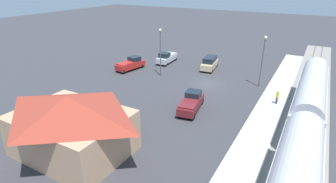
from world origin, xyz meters
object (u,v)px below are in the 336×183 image
pedestrian_on_platform (277,96)px  station_building (71,124)px  light_pole_near_platform (263,55)px  pickup_maroon (191,102)px  light_pole_lot_center (160,47)px  pickup_red (131,64)px  pickup_silver (167,57)px  suv_tan (210,63)px  passenger_train (303,134)px

pedestrian_on_platform → station_building: bearing=52.9°
light_pole_near_platform → pickup_maroon: bearing=65.7°
light_pole_near_platform → light_pole_lot_center: (15.13, 2.96, 0.08)m
pickup_red → light_pole_near_platform: bearing=-172.2°
pickup_maroon → pickup_silver: size_ratio=1.02×
suv_tan → light_pole_lot_center: size_ratio=0.67×
passenger_train → pickup_red: passenger_train is taller
light_pole_near_platform → passenger_train: bearing=112.4°
passenger_train → light_pole_near_platform: bearing=-67.6°
passenger_train → light_pole_lot_center: light_pole_lot_center is taller
suv_tan → light_pole_near_platform: light_pole_near_platform is taller
pickup_silver → pickup_red: 7.46m
light_pole_near_platform → light_pole_lot_center: light_pole_lot_center is taller
station_building → suv_tan: size_ratio=2.07×
passenger_train → pickup_silver: 31.95m
pedestrian_on_platform → light_pole_near_platform: light_pole_near_platform is taller
pedestrian_on_platform → pickup_silver: pickup_silver is taller
passenger_train → station_building: station_building is taller
station_building → pickup_maroon: (-5.77, -12.80, -1.86)m
pedestrian_on_platform → light_pole_lot_center: size_ratio=0.22×
pickup_red → light_pole_lot_center: bearing=179.4°
station_building → pickup_silver: 29.37m
station_building → pickup_maroon: station_building is taller
pickup_maroon → light_pole_near_platform: light_pole_near_platform is taller
pedestrian_on_platform → suv_tan: bearing=-37.3°
passenger_train → light_pole_lot_center: 25.85m
pickup_silver → light_pole_lot_center: (-2.71, 6.70, 3.77)m
light_pole_lot_center → pedestrian_on_platform: bearing=171.7°
passenger_train → pedestrian_on_platform: passenger_train is taller
passenger_train → light_pole_near_platform: (6.80, -16.52, 1.86)m
station_building → pickup_silver: station_building is taller
pickup_silver → suv_tan: bearing=-178.2°
station_building → suv_tan: 28.92m
passenger_train → suv_tan: passenger_train is taller
pickup_maroon → light_pole_lot_center: light_pole_lot_center is taller
station_building → pickup_silver: bearing=-76.9°
pedestrian_on_platform → light_pole_lot_center: bearing=-8.3°
suv_tan → pickup_silver: 8.49m
station_building → suv_tan: bearing=-93.7°
light_pole_lot_center → suv_tan: bearing=-129.6°
suv_tan → pickup_red: bearing=30.1°
pedestrian_on_platform → pickup_maroon: size_ratio=0.30×
passenger_train → suv_tan: (16.16, -20.52, -1.71)m
pickup_maroon → pickup_red: 18.25m
passenger_train → pickup_silver: size_ratio=6.28×
station_building → light_pole_lot_center: bearing=-79.8°
suv_tan → light_pole_lot_center: (5.77, 6.97, 3.65)m
suv_tan → light_pole_near_platform: (-9.36, 4.00, 3.56)m
light_pole_near_platform → pedestrian_on_platform: bearing=120.4°
suv_tan → pickup_silver: suv_tan is taller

